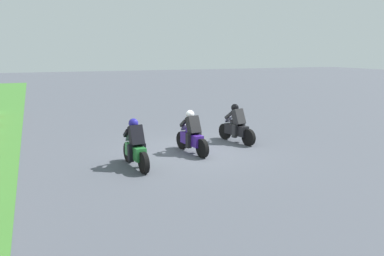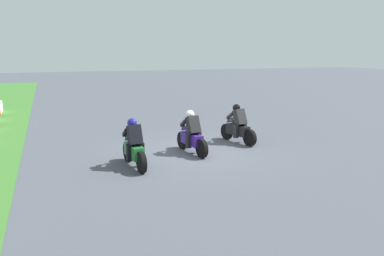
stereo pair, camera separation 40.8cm
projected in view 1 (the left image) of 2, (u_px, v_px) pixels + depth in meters
The scene contains 4 objects.
ground_plane at pixel (193, 152), 13.76m from camera, with size 120.00×120.00×0.00m, color #4D505A.
rider_lane_a at pixel (237, 127), 15.15m from camera, with size 2.02×0.65×1.51m.
rider_lane_b at pixel (192, 136), 13.53m from camera, with size 2.04×0.59×1.51m.
rider_lane_c at pixel (135, 148), 11.86m from camera, with size 2.04×0.56×1.51m.
Camera 1 is at (-12.32, 5.09, 3.50)m, focal length 36.33 mm.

